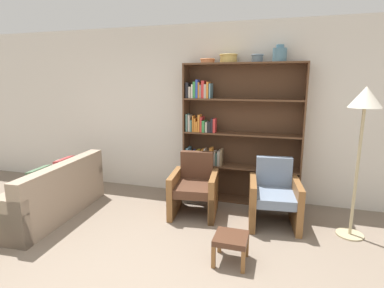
{
  "coord_description": "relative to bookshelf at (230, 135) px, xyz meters",
  "views": [
    {
      "loc": [
        1.18,
        -2.12,
        1.87
      ],
      "look_at": [
        -0.1,
        2.07,
        0.95
      ],
      "focal_mm": 28.0,
      "sensor_mm": 36.0,
      "label": 1
    }
  ],
  "objects": [
    {
      "name": "armchair_leather",
      "position": [
        -0.39,
        -0.65,
        -0.66
      ],
      "size": [
        0.72,
        0.76,
        0.86
      ],
      "rotation": [
        0.0,
        0.0,
        3.27
      ],
      "color": "brown",
      "rests_on": "ground"
    },
    {
      "name": "footstool",
      "position": [
        0.32,
        -1.72,
        -0.8
      ],
      "size": [
        0.34,
        0.34,
        0.3
      ],
      "color": "brown",
      "rests_on": "ground"
    },
    {
      "name": "couch",
      "position": [
        -2.32,
        -1.34,
        -0.76
      ],
      "size": [
        0.92,
        1.79,
        0.78
      ],
      "rotation": [
        0.0,
        0.0,
        1.64
      ],
      "color": "gray",
      "rests_on": "ground"
    },
    {
      "name": "bookshelf",
      "position": [
        0.0,
        0.0,
        0.0
      ],
      "size": [
        1.8,
        0.3,
        2.14
      ],
      "color": "brown",
      "rests_on": "ground"
    },
    {
      "name": "wall_back",
      "position": [
        -0.42,
        0.17,
        0.33
      ],
      "size": [
        12.0,
        0.06,
        2.75
      ],
      "color": "silver",
      "rests_on": "ground"
    },
    {
      "name": "bowl_olive",
      "position": [
        0.36,
        -0.02,
        1.16
      ],
      "size": [
        0.18,
        0.18,
        0.11
      ],
      "color": "slate",
      "rests_on": "bookshelf"
    },
    {
      "name": "bowl_copper",
      "position": [
        -0.06,
        -0.02,
        1.16
      ],
      "size": [
        0.27,
        0.27,
        0.12
      ],
      "color": "tan",
      "rests_on": "bookshelf"
    },
    {
      "name": "vase_tall",
      "position": [
        0.67,
        -0.02,
        1.19
      ],
      "size": [
        0.2,
        0.2,
        0.23
      ],
      "color": "slate",
      "rests_on": "bookshelf"
    },
    {
      "name": "bowl_stoneware",
      "position": [
        -0.37,
        -0.02,
        1.13
      ],
      "size": [
        0.23,
        0.23,
        0.07
      ],
      "color": "#C67547",
      "rests_on": "bookshelf"
    },
    {
      "name": "armchair_cushioned",
      "position": [
        0.72,
        -0.65,
        -0.66
      ],
      "size": [
        0.71,
        0.75,
        0.86
      ],
      "rotation": [
        0.0,
        0.0,
        3.26
      ],
      "color": "brown",
      "rests_on": "ground"
    },
    {
      "name": "floor_lamp",
      "position": [
        1.65,
        -0.73,
        0.51
      ],
      "size": [
        0.36,
        0.36,
        1.82
      ],
      "color": "tan",
      "rests_on": "ground"
    }
  ]
}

